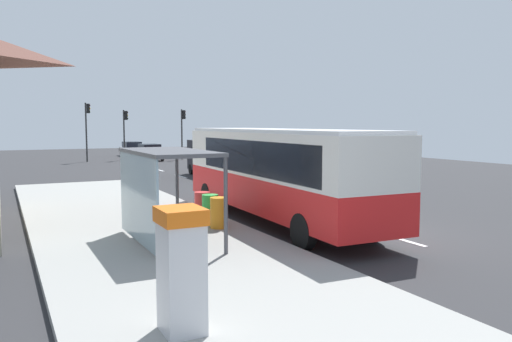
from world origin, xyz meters
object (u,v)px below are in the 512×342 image
object	(u,v)px
recycling_bin_red	(202,206)
recycling_bin_orange	(219,213)
recycling_bin_green	(210,209)
traffic_light_median	(125,127)
ticket_machine	(181,269)
traffic_light_near_side	(183,126)
traffic_light_far_side	(87,123)
bus_shelter	(157,172)
sedan_near	(149,152)
white_van	(214,156)
sedan_far	(132,149)
bus	(277,169)

from	to	relation	value
recycling_bin_red	recycling_bin_orange	bearing A→B (deg)	-90.00
recycling_bin_green	traffic_light_median	bearing A→B (deg)	82.02
ticket_machine	traffic_light_near_side	world-z (taller)	traffic_light_near_side
traffic_light_far_side	bus_shelter	bearing A→B (deg)	-95.59
ticket_machine	traffic_light_near_side	bearing A→B (deg)	71.23
traffic_light_median	bus_shelter	size ratio (longest dim) A/B	1.17
traffic_light_median	ticket_machine	bearing A→B (deg)	-101.35
traffic_light_near_side	sedan_near	bearing A→B (deg)	174.10
recycling_bin_green	recycling_bin_red	distance (m)	0.70
white_van	traffic_light_median	distance (m)	17.75
sedan_far	bus	bearing A→B (deg)	-95.99
sedan_far	traffic_light_near_side	distance (m)	8.12
traffic_light_near_side	bus_shelter	size ratio (longest dim) A/B	1.19
recycling_bin_red	bus	bearing A→B (deg)	-14.11
sedan_near	recycling_bin_green	world-z (taller)	sedan_near
recycling_bin_orange	traffic_light_near_side	xyz separation A→B (m)	(9.70, 31.96, 2.52)
traffic_light_far_side	bus_shelter	distance (m)	34.03
ticket_machine	recycling_bin_orange	bearing A→B (deg)	63.17
sedan_near	recycling_bin_orange	distance (m)	32.94
ticket_machine	recycling_bin_red	size ratio (longest dim) A/B	2.04
bus	sedan_near	bearing A→B (deg)	82.75
sedan_far	recycling_bin_red	world-z (taller)	sedan_far
recycling_bin_orange	recycling_bin_red	distance (m)	1.40
recycling_bin_green	traffic_light_far_side	xyz separation A→B (m)	(1.10, 32.06, 2.82)
traffic_light_far_side	sedan_far	bearing A→B (deg)	49.26
sedan_far	ticket_machine	world-z (taller)	ticket_machine
sedan_near	traffic_light_near_side	world-z (taller)	traffic_light_near_side
traffic_light_far_side	recycling_bin_red	bearing A→B (deg)	-92.00
sedan_far	sedan_near	bearing A→B (deg)	-90.00
sedan_near	traffic_light_far_side	xyz separation A→B (m)	(-5.40, 0.47, 2.68)
bus	recycling_bin_orange	distance (m)	2.86
sedan_far	recycling_bin_orange	world-z (taller)	sedan_far
recycling_bin_red	traffic_light_far_side	size ratio (longest dim) A/B	0.18
recycling_bin_red	traffic_light_median	world-z (taller)	traffic_light_median
bus	bus_shelter	size ratio (longest dim) A/B	2.77
sedan_near	recycling_bin_green	size ratio (longest dim) A/B	4.64
ticket_machine	recycling_bin_green	xyz separation A→B (m)	(3.54, 7.70, -0.52)
traffic_light_median	bus	bearing A→B (deg)	-93.69
white_van	bus_shelter	size ratio (longest dim) A/B	1.31
recycling_bin_red	traffic_light_far_side	distance (m)	31.51
bus	sedan_far	size ratio (longest dim) A/B	2.51
traffic_light_far_side	traffic_light_median	distance (m)	3.61
white_van	recycling_bin_orange	xyz separation A→B (m)	(-6.40, -15.99, -0.69)
sedan_far	bus_shelter	world-z (taller)	bus_shelter
sedan_near	white_van	bearing A→B (deg)	-90.35
bus	traffic_light_far_side	world-z (taller)	traffic_light_far_side
recycling_bin_orange	recycling_bin_green	bearing A→B (deg)	90.00
traffic_light_far_side	ticket_machine	bearing A→B (deg)	-96.65
bus	ticket_machine	size ratio (longest dim) A/B	5.71
traffic_light_median	recycling_bin_orange	bearing A→B (deg)	-97.81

